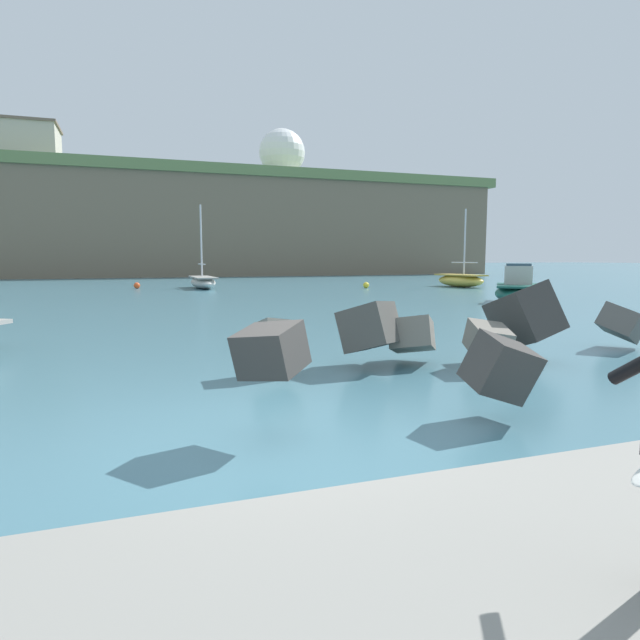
{
  "coord_description": "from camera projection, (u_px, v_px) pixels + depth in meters",
  "views": [
    {
      "loc": [
        -1.57,
        -5.92,
        2.19
      ],
      "look_at": [
        0.71,
        0.5,
        1.4
      ],
      "focal_mm": 30.21,
      "sensor_mm": 36.0,
      "label": 1
    }
  ],
  "objects": [
    {
      "name": "ground_plane",
      "position": [
        278.0,
        445.0,
        6.32
      ],
      "size": [
        400.0,
        400.0,
        0.0
      ],
      "primitive_type": "plane",
      "color": "#42707F"
    },
    {
      "name": "breakwater_jetty",
      "position": [
        96.0,
        348.0,
        6.73
      ],
      "size": [
        28.85,
        6.28,
        2.48
      ],
      "color": "slate",
      "rests_on": "ground"
    },
    {
      "name": "boat_mid_left",
      "position": [
        518.0,
        290.0,
        26.32
      ],
      "size": [
        4.15,
        4.48,
        1.91
      ],
      "color": "#1E6656",
      "rests_on": "ground"
    },
    {
      "name": "boat_mid_centre",
      "position": [
        461.0,
        280.0,
        40.44
      ],
      "size": [
        2.49,
        4.62,
        5.78
      ],
      "color": "#EAC64C",
      "rests_on": "ground"
    },
    {
      "name": "boat_far_left",
      "position": [
        203.0,
        282.0,
        38.49
      ],
      "size": [
        1.67,
        5.33,
        5.95
      ],
      "color": "beige",
      "rests_on": "ground"
    },
    {
      "name": "mooring_buoy_inner",
      "position": [
        366.0,
        285.0,
        38.84
      ],
      "size": [
        0.44,
        0.44,
        0.44
      ],
      "color": "yellow",
      "rests_on": "ground"
    },
    {
      "name": "mooring_buoy_middle",
      "position": [
        137.0,
        285.0,
        38.37
      ],
      "size": [
        0.44,
        0.44,
        0.44
      ],
      "color": "#E54C1E",
      "rests_on": "ground"
    },
    {
      "name": "headland_bluff",
      "position": [
        76.0,
        225.0,
        69.83
      ],
      "size": [
        106.96,
        30.68,
        12.82
      ],
      "color": "#756651",
      "rests_on": "ground"
    },
    {
      "name": "radar_dome",
      "position": [
        282.0,
        158.0,
        83.65
      ],
      "size": [
        7.13,
        7.13,
        9.21
      ],
      "color": "silver",
      "rests_on": "headland_bluff"
    },
    {
      "name": "station_building_west",
      "position": [
        22.0,
        145.0,
        62.7
      ],
      "size": [
        8.17,
        7.49,
        4.87
      ],
      "color": "#B2ADA3",
      "rests_on": "headland_bluff"
    }
  ]
}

